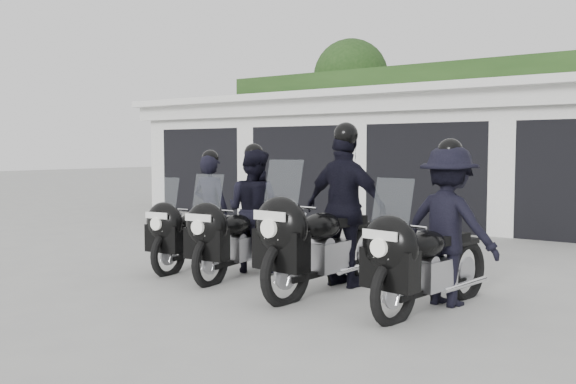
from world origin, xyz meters
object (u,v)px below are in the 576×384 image
Objects in this scene: police_bike_b at (247,218)px; police_bike_d at (440,234)px; police_bike_a at (199,219)px; police_bike_c at (336,217)px.

police_bike_d is at bearing -8.73° from police_bike_b.
police_bike_c is at bearing -7.07° from police_bike_a.
police_bike_d reaches higher than police_bike_a.
police_bike_a is 0.83× the size of police_bike_c.
police_bike_a is 0.95× the size of police_bike_b.
police_bike_d is (1.33, -0.10, -0.09)m from police_bike_c.
police_bike_b is 0.99× the size of police_bike_d.
police_bike_a is at bearing 174.71° from police_bike_b.
police_bike_c is 1.12× the size of police_bike_d.
police_bike_b is at bearing -5.32° from police_bike_a.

